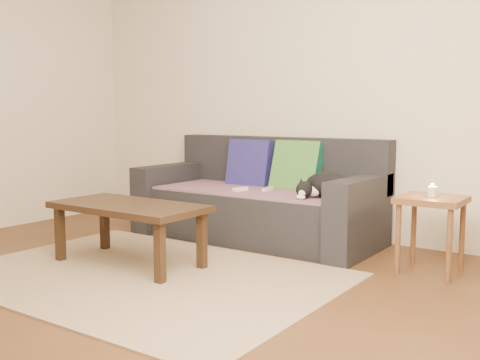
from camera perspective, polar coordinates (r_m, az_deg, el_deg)
The scene contains 13 objects.
ground at distance 3.75m, azimuth -11.31°, elevation -10.12°, with size 4.50×4.50×0.00m, color brown.
back_wall at distance 5.18m, azimuth 4.64°, elevation 9.16°, with size 4.50×0.04×2.60m, color beige.
sofa at distance 4.88m, azimuth 2.01°, elevation -2.35°, with size 2.10×0.94×0.87m.
throw_blanket at distance 4.78m, azimuth 1.42°, elevation -1.06°, with size 1.66×0.74×0.02m, color #3C2445.
cushion_navy at distance 5.09m, azimuth 0.98°, elevation 1.68°, with size 0.43×0.11×0.43m, color #15114B.
cushion_green at distance 4.84m, azimuth 5.77°, elevation 1.39°, with size 0.43×0.11×0.43m, color #0B473C.
cat at distance 4.35m, azimuth 8.80°, elevation -0.54°, with size 0.46×0.42×0.20m.
wii_remote_a at distance 4.68m, azimuth 0.03°, elevation -0.93°, with size 0.15×0.04×0.03m, color white.
wii_remote_b at distance 4.67m, azimuth 2.81°, elevation -0.94°, with size 0.15×0.04×0.03m, color white.
side_table at distance 4.01m, azimuth 18.88°, elevation -2.92°, with size 0.42×0.42×0.52m.
candle at distance 3.99m, azimuth 18.95°, elevation -1.09°, with size 0.06×0.06×0.09m.
rug at distance 3.85m, azimuth -9.68°, elevation -9.55°, with size 2.50×1.80×0.01m, color tan.
coffee_table at distance 4.06m, azimuth -11.26°, elevation -3.15°, with size 1.12×0.56×0.45m.
Camera 1 is at (2.60, -2.48, 1.08)m, focal length 42.00 mm.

